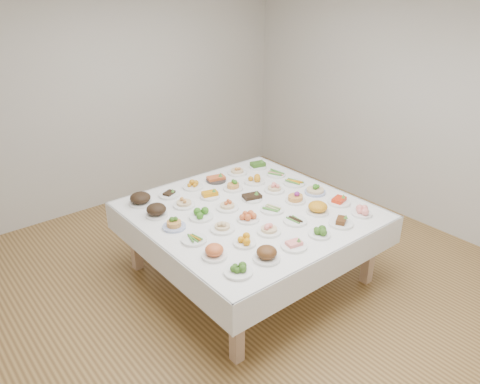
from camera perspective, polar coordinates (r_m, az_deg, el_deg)
room_envelope at (r=3.99m, az=0.21°, el=11.03°), size 5.02×5.02×2.81m
display_table at (r=4.52m, az=1.20°, el=-2.93°), size 2.04×2.04×0.75m
dish_0 at (r=3.57m, az=-0.22°, el=-9.37°), size 0.22×0.22×0.09m
dish_1 at (r=3.72m, az=3.27°, el=-7.51°), size 0.22×0.22×0.12m
dish_2 at (r=3.90m, az=6.60°, el=-6.28°), size 0.22×0.22×0.09m
dish_3 at (r=4.10m, az=9.69°, el=-4.82°), size 0.19×0.19×0.09m
dish_4 at (r=4.30m, az=12.22°, el=-3.50°), size 0.22×0.22×0.09m
dish_5 at (r=4.52m, az=14.63°, el=-2.29°), size 0.19×0.19×0.09m
dish_6 at (r=3.75m, az=-3.15°, el=-7.22°), size 0.20×0.20×0.12m
dish_7 at (r=3.92m, az=0.56°, el=-5.93°), size 0.19×0.19×0.08m
dish_8 at (r=4.08m, az=3.56°, el=-4.32°), size 0.21×0.21×0.12m
dish_9 at (r=4.28m, az=6.74°, el=-3.46°), size 0.21×0.21×0.05m
dish_10 at (r=4.46m, az=9.46°, el=-1.86°), size 0.21×0.21×0.12m
dish_11 at (r=4.69m, az=11.97°, el=-0.98°), size 0.22×0.22×0.09m
dish_12 at (r=3.99m, az=-5.61°, el=-5.75°), size 0.21×0.21×0.05m
dish_13 at (r=4.12m, az=-2.17°, el=-3.98°), size 0.22×0.22×0.12m
dish_14 at (r=4.27m, az=0.98°, el=-2.92°), size 0.21×0.21×0.10m
dish_15 at (r=4.46m, az=3.93°, el=-2.07°), size 0.22×0.22×0.05m
dish_16 at (r=4.64m, az=6.78°, el=-0.66°), size 0.20×0.20×0.11m
dish_17 at (r=4.85m, az=9.17°, el=0.48°), size 0.22×0.22×0.13m
dish_18 at (r=4.19m, az=-8.05°, el=-3.81°), size 0.20×0.20×0.11m
dish_19 at (r=4.33m, az=-4.77°, el=-2.64°), size 0.22×0.22×0.10m
dish_20 at (r=4.48m, az=-1.56°, el=-1.47°), size 0.22×0.22×0.11m
dish_21 at (r=4.66m, az=1.47°, el=-0.54°), size 0.20×0.20×0.09m
dish_22 at (r=4.84m, az=4.21°, el=0.64°), size 0.21×0.21×0.11m
dish_23 at (r=5.04m, az=6.61°, el=1.20°), size 0.23×0.23×0.06m
dish_24 at (r=4.41m, az=-10.16°, el=-2.24°), size 0.21×0.21×0.12m
dish_25 at (r=4.55m, az=-6.85°, el=-1.05°), size 0.22×0.22×0.13m
dish_26 at (r=4.72m, az=-3.69°, el=-0.27°), size 0.20×0.20×0.09m
dish_27 at (r=4.87m, az=-0.85°, el=0.80°), size 0.20×0.20×0.11m
dish_28 at (r=5.03m, az=1.76°, el=1.61°), size 0.22×0.22×0.10m
dish_29 at (r=5.23m, az=4.41°, el=2.25°), size 0.23×0.21×0.05m
dish_30 at (r=4.66m, az=-12.06°, el=-0.69°), size 0.24×0.24×0.14m
dish_31 at (r=4.79m, az=-8.64°, el=-0.16°), size 0.21×0.21×0.08m
dish_32 at (r=4.94m, az=-5.76°, el=0.85°), size 0.21×0.21×0.08m
dish_33 at (r=5.08m, az=-2.93°, el=1.81°), size 0.21×0.21×0.10m
dish_34 at (r=5.26m, az=-0.35°, el=2.69°), size 0.22×0.22×0.10m
dish_35 at (r=5.43m, az=2.19°, el=3.35°), size 0.20×0.20×0.09m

